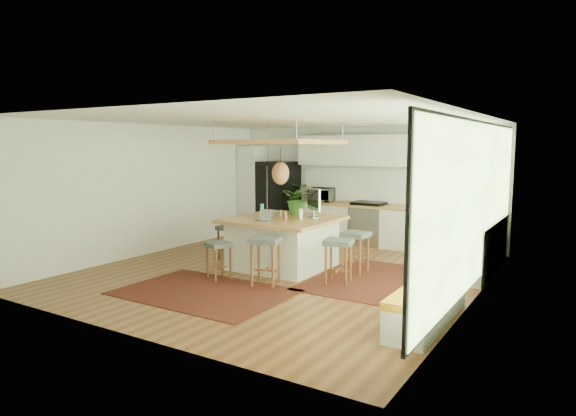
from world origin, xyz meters
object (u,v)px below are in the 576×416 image
Objects in this scene: stool_right_back at (355,253)px; monitor at (314,204)px; stool_near_left at (219,259)px; island at (283,243)px; stool_near_right at (266,264)px; laptop at (263,214)px; stool_left_side at (230,242)px; stool_right_front at (338,263)px; microwave at (321,193)px; fridge at (278,199)px; island_plant at (298,202)px.

monitor is (-0.87, 0.03, 0.83)m from stool_right_back.
island is at bearing 69.62° from stool_near_left.
laptop reaches higher than stool_near_right.
laptop reaches higher than stool_left_side.
monitor reaches higher than stool_near_left.
stool_left_side is (-1.67, 1.17, 0.00)m from stool_near_right.
stool_right_front is 4.00m from microwave.
stool_left_side is at bearing 144.98° from stool_near_right.
fridge is 3.10× the size of monitor.
fridge reaches higher than microwave.
island is 1.27m from stool_left_side.
stool_near_left is 1.06× the size of microwave.
stool_right_back is at bearing -26.19° from fridge.
island is 1.38m from stool_near_left.
fridge is 1.01× the size of island.
stool_left_side is 1.14× the size of monitor.
monitor is at bearing 60.98° from laptop.
stool_right_front is 1.63m from laptop.
stool_left_side is at bearing -113.18° from microwave.
island_plant is (-1.33, 0.23, 0.82)m from stool_right_back.
microwave is at bearing 129.01° from stool_right_back.
stool_right_front is 0.82m from stool_right_back.
island_plant is at bearing -38.31° from fridge.
stool_near_left is 1.51m from stool_left_side.
stool_near_right is (0.41, -1.17, -0.11)m from island.
stool_right_back is at bearing 13.95° from island.
stool_near_left is at bearing -172.80° from stool_near_right.
monitor reaches higher than stool_near_right.
stool_near_left is at bearing -113.30° from laptop.
laptop is (-0.10, -0.52, 0.58)m from island.
stool_right_front is at bearing -10.39° from stool_left_side.
stool_near_left is 2.02m from stool_right_front.
stool_near_right is at bearing -76.31° from island_plant.
island is (1.94, -2.84, -0.46)m from fridge.
stool_right_front is at bearing -70.02° from microwave.
laptop is (-0.51, 0.65, 0.70)m from stool_near_right.
laptop reaches higher than stool_right_front.
fridge is at bearing 103.47° from stool_left_side.
stool_right_front is 2.69m from stool_left_side.
stool_right_back reaches higher than stool_left_side.
fridge is 1.25m from microwave.
island_plant is at bearing -85.10° from microwave.
fridge is 3.12× the size of microwave.
fridge is at bearing 121.93° from laptop.
stool_right_back is 1.08× the size of stool_left_side.
stool_right_back is 2.60m from stool_left_side.
island is 1.46m from stool_right_front.
fridge is 3.83m from laptop.
island_plant is (1.25, 0.56, 0.82)m from stool_left_side.
stool_near_right is at bearing -51.57° from monitor.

